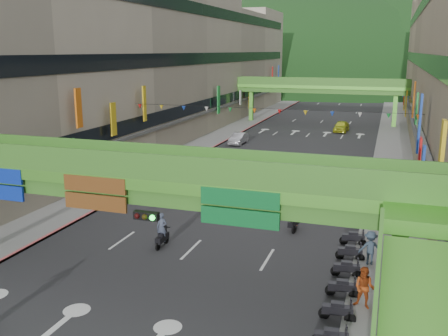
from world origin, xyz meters
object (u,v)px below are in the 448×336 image
object	(u,v)px
car_silver	(239,139)
scooter_rider_near	(162,231)
overpass_near	(151,195)
pedestrian_red	(364,291)
car_yellow	(341,126)
scooter_rider_mid	(294,215)

from	to	relation	value
car_silver	scooter_rider_near	bearing A→B (deg)	-79.59
overpass_near	car_silver	distance (m)	40.36
overpass_near	pedestrian_red	bearing A→B (deg)	16.45
car_silver	car_yellow	bearing A→B (deg)	52.60
car_silver	scooter_rider_mid	bearing A→B (deg)	-65.21
scooter_rider_mid	car_yellow	distance (m)	41.42
overpass_near	scooter_rider_mid	size ratio (longest dim) A/B	13.65
scooter_rider_mid	overpass_near	bearing A→B (deg)	-109.40
overpass_near	scooter_rider_near	distance (m)	8.20
scooter_rider_near	car_silver	size ratio (longest dim) A/B	0.50
pedestrian_red	car_silver	bearing A→B (deg)	127.49
scooter_rider_mid	car_silver	distance (m)	30.21
overpass_near	scooter_rider_near	size ratio (longest dim) A/B	13.59
scooter_rider_near	car_silver	world-z (taller)	scooter_rider_near
overpass_near	pedestrian_red	world-z (taller)	overpass_near
scooter_rider_near	car_yellow	xyz separation A→B (m)	(5.74, 46.53, -0.20)
scooter_rider_near	car_yellow	distance (m)	46.88
car_yellow	pedestrian_red	size ratio (longest dim) A/B	2.37
pedestrian_red	scooter_rider_mid	bearing A→B (deg)	130.90
car_silver	pedestrian_red	bearing A→B (deg)	-64.07
overpass_near	car_silver	world-z (taller)	overpass_near
pedestrian_red	scooter_rider_near	bearing A→B (deg)	174.42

